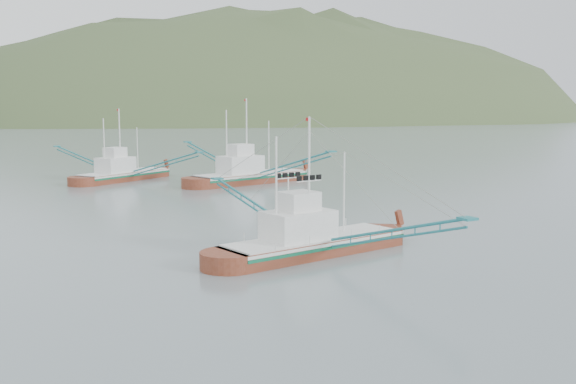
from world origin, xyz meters
TOP-DOWN VIEW (x-y plane):
  - ground at (0.00, 0.00)m, footprint 1200.00×1200.00m
  - main_boat at (-1.90, -0.42)m, footprint 13.32×23.34m
  - bg_boat_far at (-0.56, 48.72)m, footprint 16.54×23.03m
  - bg_boat_right at (12.44, 37.66)m, footprint 16.15×27.91m
  - headland_right at (240.00, 430.00)m, footprint 684.00×432.00m

SIDE VIEW (x-z plane):
  - ground at x=0.00m, z-range 0.00..0.00m
  - headland_right at x=240.00m, z-range -153.00..153.00m
  - main_boat at x=-1.90m, z-range -3.20..6.30m
  - bg_boat_right at x=12.44m, z-range -3.70..7.76m
  - bg_boat_far at x=-0.56m, z-range -2.94..7.18m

